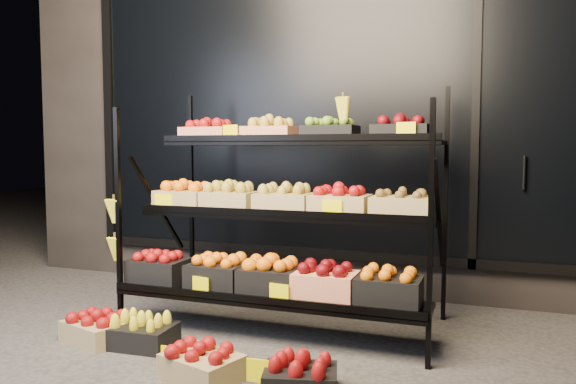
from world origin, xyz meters
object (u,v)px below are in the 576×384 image
at_px(display_rack, 280,213).
at_px(floor_crate_midright, 202,362).
at_px(floor_crate_midleft, 142,332).
at_px(floor_crate_left, 97,327).

relative_size(display_rack, floor_crate_midright, 4.71).
relative_size(floor_crate_midleft, floor_crate_midright, 0.88).
xyz_separation_m(floor_crate_midleft, floor_crate_midright, (0.60, -0.31, 0.00)).
height_order(display_rack, floor_crate_midleft, display_rack).
bearing_deg(floor_crate_midright, floor_crate_midleft, 169.89).
xyz_separation_m(display_rack, floor_crate_midleft, (-0.66, -0.67, -0.69)).
distance_m(display_rack, floor_crate_left, 1.39).
height_order(display_rack, floor_crate_midright, display_rack).
bearing_deg(display_rack, floor_crate_midright, -93.97).
height_order(floor_crate_left, floor_crate_midright, same).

